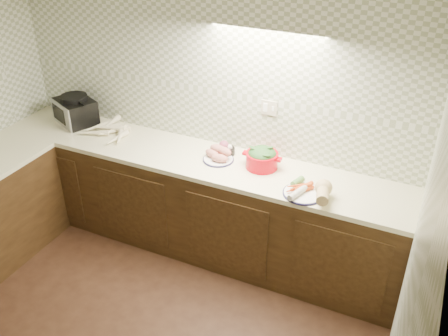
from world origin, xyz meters
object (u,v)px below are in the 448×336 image
at_px(dutch_oven, 262,158).
at_px(veg_plate, 313,189).
at_px(toaster_oven, 75,110).
at_px(parsnip_pile, 110,129).
at_px(sweet_potato_plate, 219,155).
at_px(onion_bowl, 225,149).

bearing_deg(dutch_oven, veg_plate, -26.47).
bearing_deg(veg_plate, toaster_oven, 173.73).
xyz_separation_m(parsnip_pile, dutch_oven, (1.46, 0.01, 0.05)).
height_order(toaster_oven, parsnip_pile, toaster_oven).
xyz_separation_m(parsnip_pile, sweet_potato_plate, (1.10, -0.03, 0.01)).
bearing_deg(onion_bowl, parsnip_pile, -175.78).
bearing_deg(parsnip_pile, sweet_potato_plate, -1.63).
bearing_deg(toaster_oven, veg_plate, 18.59).
bearing_deg(sweet_potato_plate, dutch_oven, 5.95).
bearing_deg(toaster_oven, onion_bowl, 26.10).
xyz_separation_m(toaster_oven, onion_bowl, (1.52, 0.03, -0.08)).
distance_m(toaster_oven, dutch_oven, 1.87).
xyz_separation_m(parsnip_pile, veg_plate, (1.93, -0.21, 0.02)).
distance_m(sweet_potato_plate, veg_plate, 0.85).
bearing_deg(sweet_potato_plate, veg_plate, -12.08).
relative_size(onion_bowl, veg_plate, 0.43).
distance_m(dutch_oven, veg_plate, 0.53).
height_order(parsnip_pile, onion_bowl, onion_bowl).
bearing_deg(onion_bowl, sweet_potato_plate, -92.37).
relative_size(sweet_potato_plate, veg_plate, 0.72).
xyz_separation_m(parsnip_pile, onion_bowl, (1.10, 0.08, 0.01)).
height_order(toaster_oven, onion_bowl, toaster_oven).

